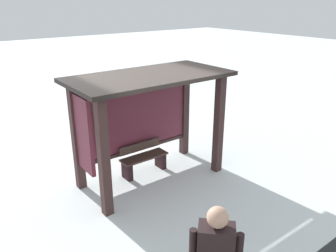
# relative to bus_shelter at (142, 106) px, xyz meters

# --- Properties ---
(ground_plane) EXTENTS (60.00, 60.00, 0.00)m
(ground_plane) POSITION_rel_bus_shelter_xyz_m (0.10, -0.19, -1.71)
(ground_plane) COLOR white
(bus_shelter) EXTENTS (3.38, 1.71, 2.40)m
(bus_shelter) POSITION_rel_bus_shelter_xyz_m (0.00, 0.00, 0.00)
(bus_shelter) COLOR #3C2625
(bus_shelter) RESTS_ON ground
(bench_left_inside) EXTENTS (1.13, 0.38, 0.71)m
(bench_left_inside) POSITION_rel_bus_shelter_xyz_m (0.10, 0.15, -1.38)
(bench_left_inside) COLOR #48342D
(bench_left_inside) RESTS_ON ground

